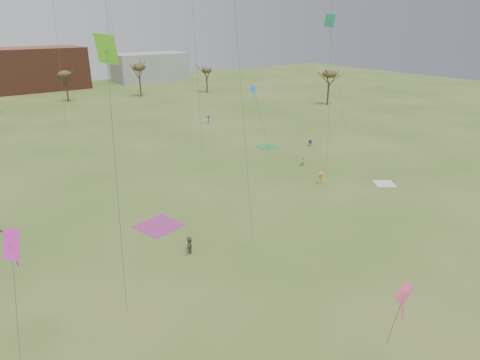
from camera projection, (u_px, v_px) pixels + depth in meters
ground at (333, 292)px, 31.72m from camera, size 260.00×260.00×0.00m
spectator_fore_c at (189, 245)px, 36.84m from camera, size 1.24×1.50×1.62m
flyer_mid_b at (321, 178)px, 52.41m from camera, size 1.16×1.21×1.65m
spectator_mid_e at (303, 161)px, 58.95m from camera, size 0.89×0.87×1.45m
flyer_far_c at (208, 120)px, 83.03m from camera, size 1.09×1.22×1.63m
blanket_cream at (384, 184)px, 52.74m from camera, size 3.39×3.39×0.03m
blanket_plum at (159, 226)px, 41.97m from camera, size 4.68×4.68×0.03m
blanket_olive at (268, 147)px, 67.86m from camera, size 3.95×3.95×0.03m
camp_chair_right at (310, 144)px, 68.63m from camera, size 0.73×0.74×0.87m
tree_line at (40, 83)px, 87.01m from camera, size 117.44×49.32×8.91m
building_brick at (37, 69)px, 122.45m from camera, size 26.00×16.00×12.00m
building_grey at (150, 67)px, 140.83m from camera, size 24.00×12.00×9.00m
radio_tower at (109, 21)px, 135.25m from camera, size 1.51×1.72×41.00m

